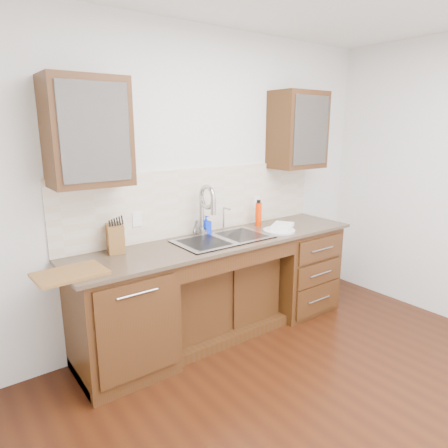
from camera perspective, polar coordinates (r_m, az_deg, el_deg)
ground at (r=3.03m, az=17.86°, el=-26.19°), size 4.00×3.50×0.10m
wall_back at (r=3.68m, az=-3.73°, el=5.74°), size 4.00×0.10×2.70m
base_cabinet_left at (r=3.23m, az=-14.49°, el=-12.90°), size 0.70×0.62×0.88m
base_cabinet_center at (r=3.74m, az=-1.20°, el=-10.07°), size 1.20×0.44×0.70m
base_cabinet_right at (r=4.23m, az=10.12°, el=-6.09°), size 0.70×0.62×0.88m
countertop at (r=3.48m, az=-0.25°, el=-2.40°), size 2.70×0.65×0.03m
backsplash at (r=3.66m, az=-3.17°, el=3.38°), size 2.70×0.02×0.59m
sink at (r=3.49m, az=-0.10°, el=-3.56°), size 0.84×0.46×0.19m
faucet at (r=3.56m, az=-3.21°, el=1.52°), size 0.04×0.04×0.40m
filter_tap at (r=3.72m, az=-0.07°, el=0.84°), size 0.02×0.02×0.24m
upper_cabinet_left at (r=2.99m, az=-18.98°, el=12.30°), size 0.55×0.34×0.75m
upper_cabinet_right at (r=4.15m, az=10.48°, el=13.04°), size 0.55×0.34×0.75m
outlet_left at (r=3.36m, az=-12.32°, el=0.65°), size 0.08×0.01×0.12m
outlet_right at (r=4.05m, az=4.65°, el=3.16°), size 0.08×0.01×0.12m
soap_bottle at (r=3.65m, az=-2.58°, el=-0.06°), size 0.08×0.08×0.16m
water_bottle at (r=3.92m, az=4.94°, el=1.37°), size 0.07×0.07×0.23m
plate at (r=3.76m, az=7.88°, el=-0.92°), size 0.37×0.37×0.02m
dish_towel at (r=3.82m, az=8.36°, el=-0.30°), size 0.30×0.28×0.04m
knife_block at (r=3.22m, az=-15.28°, el=-1.93°), size 0.16×0.22×0.22m
cutting_board at (r=2.84m, az=-21.13°, el=-6.63°), size 0.46×0.34×0.02m
cup_left_a at (r=2.98m, az=-19.97°, el=11.13°), size 0.15×0.15×0.09m
cup_left_b at (r=3.01m, az=-17.97°, el=11.26°), size 0.11×0.11×0.08m
cup_right_a at (r=4.06m, az=9.21°, el=12.33°), size 0.16×0.16×0.10m
cup_right_b at (r=4.21m, az=11.15°, el=12.36°), size 0.13×0.13×0.10m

